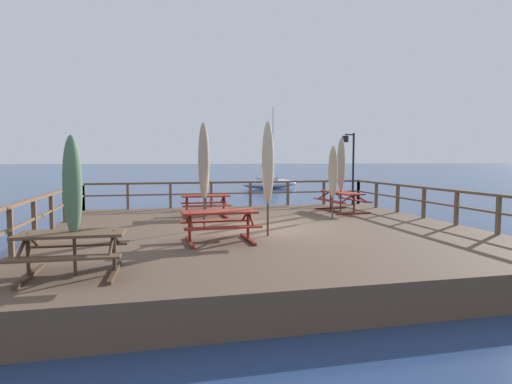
{
  "coord_description": "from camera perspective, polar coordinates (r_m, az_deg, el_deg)",
  "views": [
    {
      "loc": [
        -2.9,
        -11.84,
        2.73
      ],
      "look_at": [
        0.0,
        0.88,
        1.73
      ],
      "focal_mm": 29.14,
      "sensor_mm": 36.0,
      "label": 1
    }
  ],
  "objects": [
    {
      "name": "picnic_table_mid_left",
      "position": [
        16.55,
        11.7,
        -0.68
      ],
      "size": [
        1.57,
        2.28,
        0.78
      ],
      "color": "maroon",
      "rests_on": "wooden_deck"
    },
    {
      "name": "patio_umbrella_short_mid",
      "position": [
        10.9,
        1.64,
        3.98
      ],
      "size": [
        0.32,
        0.32,
        3.03
      ],
      "color": "#4C3828",
      "rests_on": "wooden_deck"
    },
    {
      "name": "patio_umbrella_tall_back_right",
      "position": [
        16.52,
        11.61,
        3.71
      ],
      "size": [
        0.32,
        0.32,
        2.88
      ],
      "color": "#4C3828",
      "rests_on": "wooden_deck"
    },
    {
      "name": "railing_side_left",
      "position": [
        12.3,
        -27.18,
        -2.0
      ],
      "size": [
        0.1,
        11.56,
        1.09
      ],
      "color": "brown",
      "rests_on": "wooden_deck"
    },
    {
      "name": "patio_umbrella_tall_front",
      "position": [
        7.83,
        -23.89,
        0.7
      ],
      "size": [
        0.32,
        0.32,
        2.45
      ],
      "color": "#4C3828",
      "rests_on": "wooden_deck"
    },
    {
      "name": "sailboat_distant",
      "position": [
        39.83,
        1.94,
        1.21
      ],
      "size": [
        6.23,
        3.41,
        7.72
      ],
      "color": "silver",
      "rests_on": "ground"
    },
    {
      "name": "ground_plane",
      "position": [
        12.49,
        0.91,
        -8.22
      ],
      "size": [
        600.0,
        600.0,
        0.0
      ],
      "primitive_type": "plane",
      "color": "navy"
    },
    {
      "name": "picnic_table_back_right",
      "position": [
        14.84,
        -6.95,
        -1.26
      ],
      "size": [
        1.68,
        1.41,
        0.78
      ],
      "color": "maroon",
      "rests_on": "wooden_deck"
    },
    {
      "name": "patio_umbrella_tall_back_left",
      "position": [
        14.48,
        10.53,
        2.7
      ],
      "size": [
        0.32,
        0.32,
        2.51
      ],
      "color": "#4C3828",
      "rests_on": "wooden_deck"
    },
    {
      "name": "patio_umbrella_short_front",
      "position": [
        12.03,
        -7.18,
        4.16
      ],
      "size": [
        0.32,
        0.32,
        3.08
      ],
      "color": "#4C3828",
      "rests_on": "wooden_deck"
    },
    {
      "name": "picnic_table_mid_right",
      "position": [
        10.21,
        -5.07,
        -3.78
      ],
      "size": [
        1.86,
        1.47,
        0.78
      ],
      "color": "maroon",
      "rests_on": "wooden_deck"
    },
    {
      "name": "railing_side_right",
      "position": [
        14.84,
        23.87,
        -0.87
      ],
      "size": [
        0.1,
        11.56,
        1.09
      ],
      "color": "brown",
      "rests_on": "wooden_deck"
    },
    {
      "name": "railing_waterside_far",
      "position": [
        17.85,
        -3.46,
        0.34
      ],
      "size": [
        12.02,
        0.1,
        1.09
      ],
      "color": "brown",
      "rests_on": "wooden_deck"
    },
    {
      "name": "picnic_table_front_right",
      "position": [
        7.88,
        -23.97,
        -6.59
      ],
      "size": [
        1.79,
        1.45,
        0.78
      ],
      "color": "brown",
      "rests_on": "wooden_deck"
    },
    {
      "name": "patio_umbrella_tall_mid_right",
      "position": [
        14.73,
        -6.97,
        3.49
      ],
      "size": [
        0.32,
        0.32,
        2.8
      ],
      "color": "#4C3828",
      "rests_on": "wooden_deck"
    },
    {
      "name": "lamp_post_hooked",
      "position": [
        18.79,
        12.84,
        4.62
      ],
      "size": [
        0.65,
        0.37,
        3.2
      ],
      "color": "black",
      "rests_on": "wooden_deck"
    },
    {
      "name": "wooden_deck",
      "position": [
        12.42,
        0.91,
        -6.59
      ],
      "size": [
        12.22,
        11.76,
        0.73
      ],
      "primitive_type": "cube",
      "color": "brown",
      "rests_on": "ground"
    }
  ]
}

